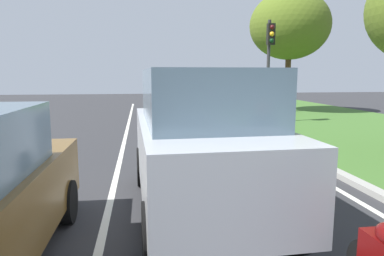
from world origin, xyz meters
The scene contains 7 objects.
ground_plane centered at (0.00, 14.00, 0.00)m, with size 60.00×60.00×0.00m, color #2D2D30.
lane_line_center centered at (-0.70, 14.00, 0.00)m, with size 0.12×32.00×0.01m, color silver.
lane_line_right_edge centered at (3.60, 14.00, 0.00)m, with size 0.12×32.00×0.01m, color silver.
curb_right centered at (4.10, 14.00, 0.06)m, with size 0.24×48.00×0.12m, color #9E9B93.
car_suv_ahead centered at (0.79, 8.52, 1.17)m, with size 2.07×4.55×2.28m.
traffic_light_near_right centered at (5.47, 18.16, 3.11)m, with size 0.32×0.50×4.54m.
tree_roadside_far centered at (8.28, 22.66, 4.92)m, with size 4.49×4.49×6.84m.
Camera 1 is at (-0.14, 3.14, 2.20)m, focal length 33.03 mm.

